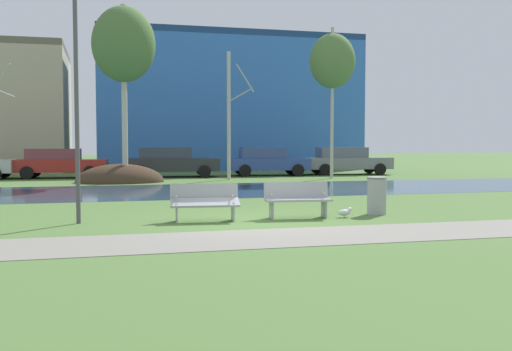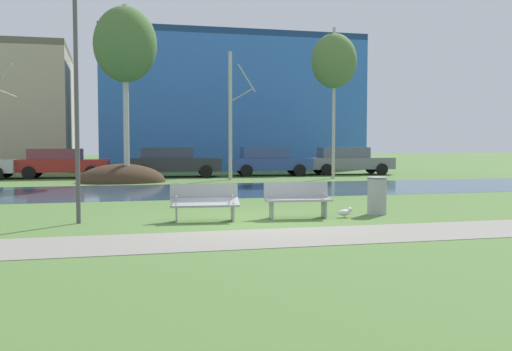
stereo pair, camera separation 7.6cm
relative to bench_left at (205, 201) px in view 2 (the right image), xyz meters
The scene contains 17 objects.
ground_plane 9.51m from the bench_left, 83.14° to the left, with size 120.00×120.00×0.00m, color #517538.
paved_path_strip 2.97m from the bench_left, 67.21° to the right, with size 60.00×2.20×0.01m, color gray.
river_band 8.64m from the bench_left, 82.45° to the left, with size 80.00×6.82×0.01m, color #33516B.
soil_mound 13.95m from the bench_left, 96.39° to the left, with size 3.97×2.71×1.68m, color #423021.
bench_left is the anchor object (origin of this frame).
bench_right 2.29m from the bench_left, ahead, with size 1.65×0.72×0.87m.
trash_bin 4.48m from the bench_left, ahead, with size 0.51×0.51×0.96m.
seagull 3.47m from the bench_left, ahead, with size 0.40×0.15×0.25m.
streetlamp 4.33m from the bench_left, behind, with size 0.32×0.32×5.59m.
birch_left 14.64m from the bench_left, 95.62° to the left, with size 2.79×2.79×7.89m.
birch_center_left 15.04m from the bench_left, 75.74° to the left, with size 1.31×2.27×6.15m.
birch_center 17.46m from the bench_left, 57.98° to the left, with size 2.26×2.26×7.49m.
parked_sedan_second_red 18.28m from the bench_left, 104.02° to the left, with size 4.65×2.30×1.48m.
parked_hatch_third_dark 17.26m from the bench_left, 86.23° to the left, with size 4.90×2.38×1.53m.
parked_wagon_fourth_blue 18.31m from the bench_left, 69.85° to the left, with size 4.46×2.32×1.53m.
parked_suv_fifth_grey 20.33m from the bench_left, 57.57° to the left, with size 4.88×2.30×1.52m.
building_blue_store 26.89m from the bench_left, 77.27° to the left, with size 16.99×7.55×8.81m.
Camera 2 is at (-3.35, -13.08, 1.88)m, focal length 41.54 mm.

